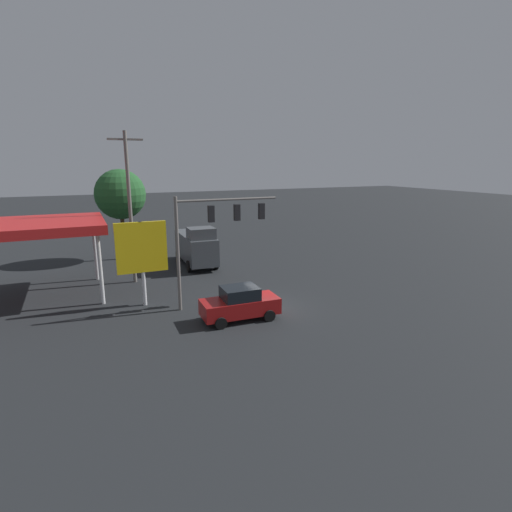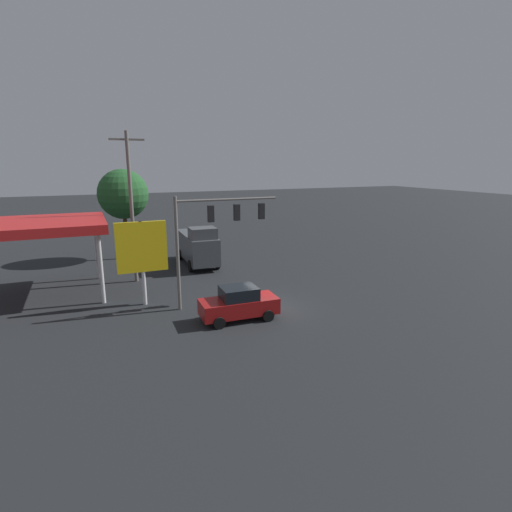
{
  "view_description": "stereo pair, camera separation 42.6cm",
  "coord_description": "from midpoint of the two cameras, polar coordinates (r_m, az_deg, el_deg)",
  "views": [
    {
      "loc": [
        10.41,
        20.97,
        8.76
      ],
      "look_at": [
        0.0,
        -2.0,
        2.84
      ],
      "focal_mm": 28.0,
      "sensor_mm": 36.0,
      "label": 1
    },
    {
      "loc": [
        10.02,
        21.14,
        8.76
      ],
      "look_at": [
        0.0,
        -2.0,
        2.84
      ],
      "focal_mm": 28.0,
      "sensor_mm": 36.0,
      "label": 2
    }
  ],
  "objects": [
    {
      "name": "utility_pole",
      "position": [
        30.42,
        -17.96,
        6.91
      ],
      "size": [
        2.4,
        0.26,
        10.92
      ],
      "color": "slate",
      "rests_on": "ground"
    },
    {
      "name": "street_tree",
      "position": [
        38.34,
        -19.12,
        8.3
      ],
      "size": [
        4.49,
        4.49,
        8.21
      ],
      "color": "#4C331E",
      "rests_on": "ground"
    },
    {
      "name": "delivery_truck",
      "position": [
        35.02,
        -8.89,
        1.42
      ],
      "size": [
        2.79,
        6.89,
        3.58
      ],
      "rotation": [
        0.0,
        0.0,
        1.53
      ],
      "color": "#474C51",
      "rests_on": "ground"
    },
    {
      "name": "traffic_signal_assembly",
      "position": [
        24.37,
        -6.29,
        4.47
      ],
      "size": [
        6.51,
        0.43,
        6.88
      ],
      "color": "slate",
      "rests_on": "ground"
    },
    {
      "name": "ground_plane",
      "position": [
        24.99,
        1.42,
        -7.3
      ],
      "size": [
        200.0,
        200.0,
        0.0
      ],
      "primitive_type": "plane",
      "color": "black"
    },
    {
      "name": "gas_station_canopy",
      "position": [
        29.37,
        -29.44,
        3.6
      ],
      "size": [
        8.32,
        7.21,
        5.09
      ],
      "color": "red",
      "rests_on": "ground"
    },
    {
      "name": "price_sign",
      "position": [
        25.39,
        -16.49,
        0.93
      ],
      "size": [
        3.06,
        0.27,
        5.27
      ],
      "color": "silver",
      "rests_on": "ground"
    },
    {
      "name": "sedan_far",
      "position": [
        22.83,
        -2.84,
        -6.79
      ],
      "size": [
        4.47,
        2.19,
        1.93
      ],
      "rotation": [
        0.0,
        0.0,
        -0.04
      ],
      "color": "maroon",
      "rests_on": "ground"
    }
  ]
}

